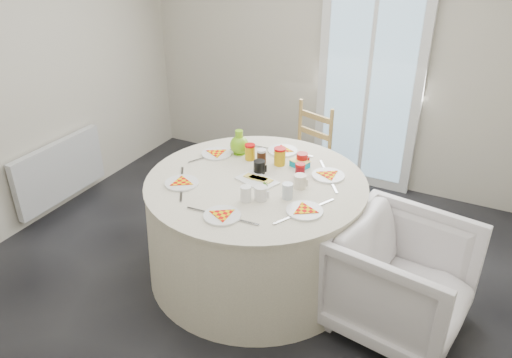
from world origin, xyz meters
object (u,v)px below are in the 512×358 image
at_px(table, 256,229).
at_px(green_pitcher, 239,144).
at_px(radiator, 60,171).
at_px(wooden_chair, 301,158).
at_px(armchair, 402,278).

distance_m(table, green_pitcher, 0.68).
bearing_deg(table, radiator, 179.47).
bearing_deg(wooden_chair, radiator, -131.41).
height_order(table, wooden_chair, wooden_chair).
relative_size(radiator, wooden_chair, 1.04).
bearing_deg(table, green_pitcher, 133.39).
height_order(table, armchair, armchair).
distance_m(radiator, green_pitcher, 1.81).
bearing_deg(green_pitcher, radiator, -162.71).
bearing_deg(armchair, wooden_chair, 53.72).
relative_size(wooden_chair, green_pitcher, 4.99).
xyz_separation_m(wooden_chair, armchair, (1.20, -1.21, -0.08)).
bearing_deg(radiator, table, -0.53).
xyz_separation_m(radiator, table, (2.04, -0.02, -0.01)).
bearing_deg(armchair, green_pitcher, 81.90).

